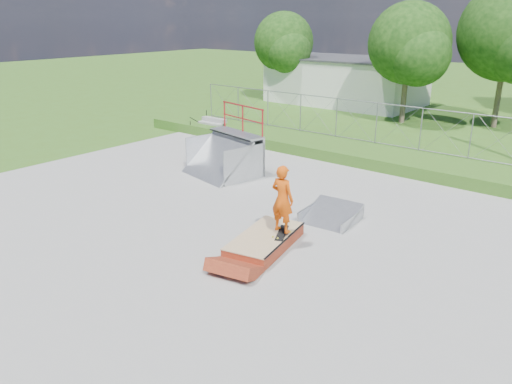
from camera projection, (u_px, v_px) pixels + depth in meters
ground at (209, 227)px, 14.53m from camera, size 120.00×120.00×0.00m
concrete_pad at (209, 227)px, 14.53m from camera, size 20.00×16.00×0.04m
grass_berm at (364, 153)px, 21.40m from camera, size 24.00×3.00×0.50m
grind_box at (265, 242)px, 13.18m from camera, size 1.71×2.72×0.37m
quarter_pipe at (221, 142)px, 18.88m from camera, size 3.00×2.69×2.60m
flat_bank_ramp at (331, 214)px, 14.88m from camera, size 1.59×1.68×0.45m
skateboard at (282, 233)px, 13.11m from camera, size 0.52×0.82×0.13m
skater at (282, 202)px, 12.81m from camera, size 0.65×0.43×1.79m
concrete_stairs at (208, 127)px, 25.82m from camera, size 1.50×1.60×0.80m
chain_link_fence at (376, 123)px, 21.75m from camera, size 20.00×0.06×1.80m
utility_building_flat at (346, 81)px, 34.88m from camera, size 10.00×6.00×3.00m
tree_left_near at (412, 47)px, 27.21m from camera, size 4.76×4.48×6.65m
tree_left_far at (285, 45)px, 34.74m from camera, size 4.42×4.16×6.18m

